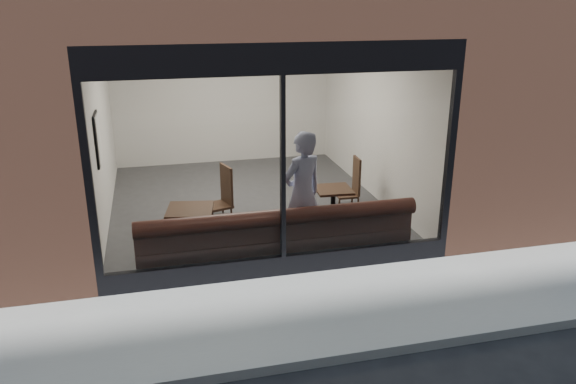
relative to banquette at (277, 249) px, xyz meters
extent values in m
plane|color=black|center=(0.00, -2.45, -0.23)|extent=(120.00, 120.00, 0.00)
cube|color=gray|center=(0.00, -1.45, -0.22)|extent=(40.00, 2.00, 0.01)
cube|color=gray|center=(0.00, -2.50, -0.17)|extent=(40.00, 0.10, 0.12)
cube|color=brown|center=(-3.75, 5.55, 1.38)|extent=(2.50, 12.00, 3.20)
cube|color=brown|center=(3.75, 5.55, 1.38)|extent=(2.50, 12.00, 3.20)
cube|color=brown|center=(0.00, 8.55, 1.38)|extent=(5.00, 6.00, 3.20)
plane|color=#2D2D30|center=(0.00, 2.55, -0.21)|extent=(6.00, 6.00, 0.00)
plane|color=white|center=(0.00, 2.55, 2.97)|extent=(6.00, 6.00, 0.00)
plane|color=silver|center=(0.00, 5.54, 1.37)|extent=(5.00, 0.00, 5.00)
plane|color=silver|center=(-2.49, 2.55, 1.37)|extent=(0.00, 6.00, 6.00)
plane|color=silver|center=(2.49, 2.55, 1.37)|extent=(0.00, 6.00, 6.00)
cube|color=black|center=(0.00, -0.40, -0.08)|extent=(5.00, 0.10, 0.30)
cube|color=black|center=(0.00, -0.40, 2.77)|extent=(5.00, 0.10, 0.40)
cube|color=black|center=(0.00, -0.40, 1.32)|extent=(0.06, 0.10, 2.50)
plane|color=white|center=(0.00, -0.43, 1.33)|extent=(4.80, 0.00, 4.80)
cube|color=#361713|center=(0.00, 0.00, 0.00)|extent=(4.00, 0.55, 0.45)
imported|color=#959CC4|center=(0.45, 0.25, 0.73)|extent=(0.82, 0.70, 1.91)
cube|color=#311B13|center=(-1.19, 0.55, 0.52)|extent=(0.78, 0.78, 0.04)
cube|color=#311B13|center=(1.16, 0.92, 0.52)|extent=(0.61, 0.61, 0.04)
cube|color=#311B13|center=(-0.63, 1.96, 0.01)|extent=(0.55, 0.55, 0.04)
cube|color=#311B13|center=(1.77, 1.95, 0.01)|extent=(0.39, 0.39, 0.04)
cube|color=white|center=(-2.45, 1.49, 1.44)|extent=(0.02, 0.56, 0.74)
camera|label=1|loc=(-1.64, -7.33, 3.50)|focal=35.00mm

